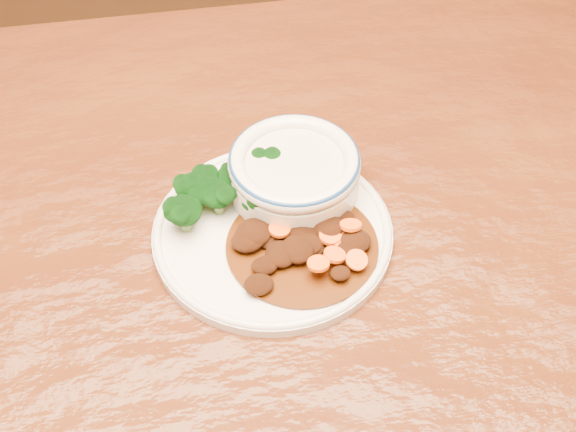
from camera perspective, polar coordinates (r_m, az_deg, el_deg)
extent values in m
cube|color=#4E240D|center=(0.78, -2.79, -5.27)|extent=(1.51, 0.92, 0.04)
cylinder|color=silver|center=(0.79, -1.11, -1.25)|extent=(0.24, 0.24, 0.01)
torus|color=silver|center=(0.79, -1.11, -1.01)|extent=(0.23, 0.23, 0.01)
cylinder|color=#77A354|center=(0.81, -6.41, 0.96)|extent=(0.01, 0.01, 0.01)
ellipsoid|color=black|center=(0.79, -6.52, 1.85)|extent=(0.03, 0.03, 0.03)
cylinder|color=#77A354|center=(0.80, -4.95, 0.69)|extent=(0.01, 0.01, 0.01)
ellipsoid|color=black|center=(0.79, -5.03, 1.55)|extent=(0.03, 0.03, 0.03)
cylinder|color=#77A354|center=(0.82, -4.04, 1.95)|extent=(0.01, 0.01, 0.01)
ellipsoid|color=black|center=(0.80, -4.10, 2.76)|extent=(0.03, 0.03, 0.02)
cylinder|color=#77A354|center=(0.79, -2.28, 0.36)|extent=(0.01, 0.01, 0.01)
ellipsoid|color=black|center=(0.78, -2.31, 1.18)|extent=(0.03, 0.03, 0.02)
cylinder|color=#77A354|center=(0.79, -7.26, -0.51)|extent=(0.01, 0.01, 0.01)
ellipsoid|color=black|center=(0.78, -7.39, 0.38)|extent=(0.03, 0.03, 0.03)
cylinder|color=#77A354|center=(0.82, -1.84, 2.41)|extent=(0.01, 0.01, 0.01)
ellipsoid|color=black|center=(0.81, -1.88, 3.33)|extent=(0.04, 0.04, 0.03)
cylinder|color=#77A354|center=(0.81, -5.90, 1.23)|extent=(0.01, 0.01, 0.01)
ellipsoid|color=black|center=(0.79, -6.01, 2.16)|extent=(0.04, 0.04, 0.03)
cylinder|color=#482107|center=(0.77, 1.01, -2.16)|extent=(0.15, 0.15, 0.00)
ellipsoid|color=black|center=(0.76, 1.30, -1.68)|extent=(0.02, 0.02, 0.01)
ellipsoid|color=black|center=(0.77, -3.10, -1.39)|extent=(0.02, 0.02, 0.01)
ellipsoid|color=black|center=(0.77, 0.92, -1.28)|extent=(0.02, 0.02, 0.01)
ellipsoid|color=black|center=(0.75, 0.66, -2.39)|extent=(0.03, 0.03, 0.02)
ellipsoid|color=black|center=(0.76, 1.47, -2.07)|extent=(0.03, 0.02, 0.01)
ellipsoid|color=black|center=(0.73, -2.09, -4.89)|extent=(0.03, 0.02, 0.01)
ellipsoid|color=black|center=(0.75, -1.56, -3.54)|extent=(0.02, 0.02, 0.01)
ellipsoid|color=black|center=(0.75, 4.62, -3.15)|extent=(0.02, 0.02, 0.01)
ellipsoid|color=black|center=(0.76, -2.37, -1.73)|extent=(0.02, 0.02, 0.01)
ellipsoid|color=black|center=(0.76, 4.83, -1.80)|extent=(0.03, 0.03, 0.02)
ellipsoid|color=black|center=(0.77, -1.36, -1.69)|extent=(0.02, 0.02, 0.01)
ellipsoid|color=black|center=(0.76, 4.18, -2.45)|extent=(0.02, 0.02, 0.01)
ellipsoid|color=black|center=(0.77, 1.27, -1.38)|extent=(0.03, 0.03, 0.01)
ellipsoid|color=black|center=(0.74, 3.73, -4.07)|extent=(0.02, 0.02, 0.01)
ellipsoid|color=black|center=(0.75, -1.67, -3.54)|extent=(0.02, 0.02, 0.01)
ellipsoid|color=black|center=(0.77, 2.91, -0.81)|extent=(0.03, 0.03, 0.01)
ellipsoid|color=black|center=(0.77, 2.87, -0.95)|extent=(0.02, 0.02, 0.01)
ellipsoid|color=black|center=(0.75, -0.52, -2.73)|extent=(0.03, 0.03, 0.01)
ellipsoid|color=black|center=(0.76, -2.91, -1.80)|extent=(0.03, 0.03, 0.02)
ellipsoid|color=black|center=(0.76, 1.99, -2.29)|extent=(0.02, 0.02, 0.01)
ellipsoid|color=black|center=(0.79, 4.03, -0.05)|extent=(0.02, 0.02, 0.01)
ellipsoid|color=black|center=(0.75, -0.76, -3.02)|extent=(0.02, 0.02, 0.01)
ellipsoid|color=black|center=(0.77, -2.44, -1.19)|extent=(0.03, 0.03, 0.02)
ellipsoid|color=black|center=(0.78, 2.51, 0.11)|extent=(0.03, 0.03, 0.02)
cylinder|color=#F2530D|center=(0.75, 4.90, -3.13)|extent=(0.02, 0.03, 0.01)
cylinder|color=#F2530D|center=(0.76, 2.99, -1.45)|extent=(0.03, 0.03, 0.01)
cylinder|color=#F2530D|center=(0.76, -0.60, -0.94)|extent=(0.03, 0.03, 0.01)
cylinder|color=#F2530D|center=(0.77, 4.48, -0.65)|extent=(0.03, 0.03, 0.01)
cylinder|color=#F2530D|center=(0.76, 3.95, -1.88)|extent=(0.03, 0.02, 0.01)
cylinder|color=#F2530D|center=(0.74, 2.18, -3.41)|extent=(0.03, 0.03, 0.01)
cylinder|color=#F2530D|center=(0.74, 3.33, -2.77)|extent=(0.03, 0.03, 0.01)
cylinder|color=silver|center=(0.81, 0.44, 2.35)|extent=(0.13, 0.13, 0.04)
cylinder|color=silver|center=(0.80, 0.45, 3.63)|extent=(0.10, 0.10, 0.01)
torus|color=silver|center=(0.79, 0.45, 3.85)|extent=(0.13, 0.13, 0.02)
torus|color=navy|center=(0.79, 0.46, 4.08)|extent=(0.13, 0.13, 0.01)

